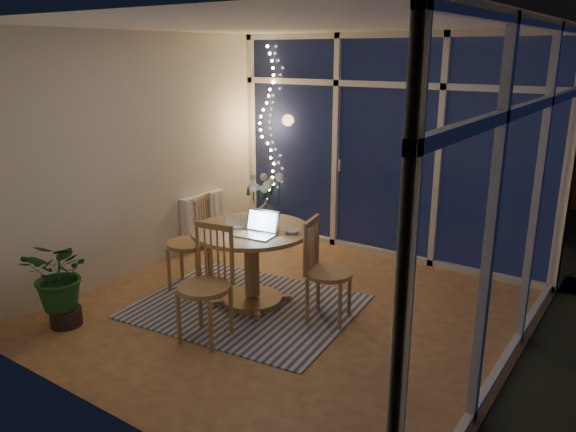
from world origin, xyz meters
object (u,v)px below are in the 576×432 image
at_px(potted_plant, 62,286).
at_px(dining_table, 252,267).
at_px(chair_right, 329,271).
at_px(flower_vase, 267,212).
at_px(chair_front, 204,285).
at_px(laptop, 256,223).
at_px(chair_left, 188,241).

bearing_deg(potted_plant, dining_table, 50.02).
height_order(chair_right, flower_vase, flower_vase).
bearing_deg(dining_table, chair_front, -81.72).
distance_m(chair_front, flower_vase, 1.12).
bearing_deg(laptop, chair_front, -102.88).
distance_m(flower_vase, potted_plant, 1.99).
bearing_deg(dining_table, flower_vase, 90.47).
relative_size(chair_left, chair_right, 1.03).
xyz_separation_m(dining_table, potted_plant, (-1.11, -1.32, -0.01)).
xyz_separation_m(chair_left, potted_plant, (-0.31, -1.27, -0.12)).
relative_size(chair_left, flower_vase, 4.78).
bearing_deg(chair_front, chair_left, 132.02).
relative_size(chair_left, chair_front, 0.99).
bearing_deg(flower_vase, dining_table, -89.53).
bearing_deg(chair_right, laptop, 102.32).
height_order(dining_table, potted_plant, dining_table).
bearing_deg(potted_plant, chair_left, 76.48).
relative_size(laptop, flower_vase, 1.57).
distance_m(chair_left, chair_right, 1.60).
relative_size(dining_table, chair_left, 1.13).
distance_m(chair_left, chair_front, 1.18).
height_order(chair_front, potted_plant, chair_front).
xyz_separation_m(chair_front, potted_plant, (-1.22, -0.53, -0.13)).
bearing_deg(laptop, flower_vase, 107.22).
distance_m(dining_table, chair_left, 0.81).
height_order(dining_table, chair_left, chair_left).
relative_size(chair_right, potted_plant, 1.28).
bearing_deg(chair_front, chair_right, 44.86).
distance_m(laptop, potted_plant, 1.81).
xyz_separation_m(dining_table, flower_vase, (-0.00, 0.26, 0.49)).
bearing_deg(chair_right, flower_vase, 68.01).
distance_m(chair_right, chair_front, 1.14).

